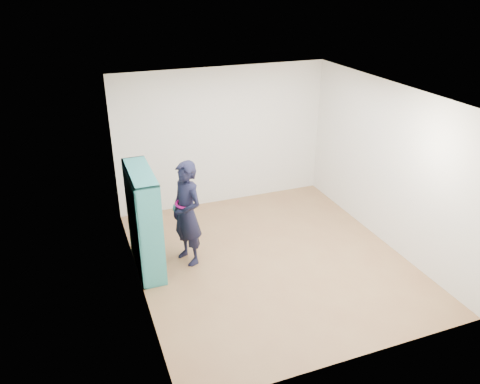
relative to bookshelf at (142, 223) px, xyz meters
name	(u,v)px	position (x,y,z in m)	size (l,w,h in m)	color
floor	(270,259)	(1.85, -0.50, -0.76)	(4.50, 4.50, 0.00)	#906341
ceiling	(275,95)	(1.85, -0.50, 1.84)	(4.50, 4.50, 0.00)	white
wall_left	(134,206)	(-0.15, -0.50, 0.54)	(0.02, 4.50, 2.60)	white
wall_right	(387,165)	(3.85, -0.50, 0.54)	(0.02, 4.50, 2.60)	white
wall_back	(223,137)	(1.85, 1.75, 0.54)	(4.00, 0.02, 2.60)	white
wall_front	(361,266)	(1.85, -2.75, 0.54)	(4.00, 0.02, 2.60)	white
bookshelf	(142,223)	(0.00, 0.00, 0.00)	(0.34, 1.18, 1.57)	teal
person	(187,213)	(0.66, -0.07, 0.06)	(0.58, 0.70, 1.64)	black
smartphone	(174,208)	(0.48, -0.03, 0.17)	(0.04, 0.08, 0.12)	silver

